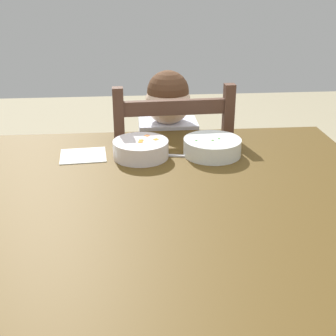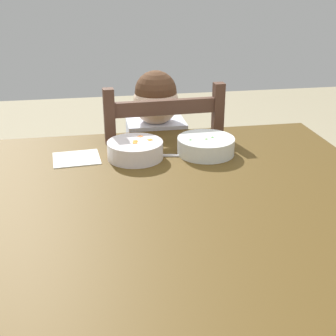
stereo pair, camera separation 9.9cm
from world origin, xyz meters
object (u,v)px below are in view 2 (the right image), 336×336
object	(u,v)px
dining_table	(157,233)
dining_chair	(158,197)
bowl_of_carrots	(135,149)
spoon	(159,155)
child_figure	(157,157)
bowl_of_peas	(206,145)

from	to	relation	value
dining_table	dining_chair	world-z (taller)	dining_chair
dining_table	bowl_of_carrots	world-z (taller)	bowl_of_carrots
dining_chair	spoon	world-z (taller)	dining_chair
dining_table	spoon	world-z (taller)	spoon
dining_chair	child_figure	xyz separation A→B (m)	(-0.00, -0.01, 0.18)
dining_chair	spoon	size ratio (longest dim) A/B	6.84
bowl_of_carrots	bowl_of_peas	bearing A→B (deg)	-0.01
dining_chair	child_figure	world-z (taller)	child_figure
dining_table	bowl_of_peas	bearing A→B (deg)	55.53
dining_chair	spoon	bearing A→B (deg)	-97.69
dining_chair	bowl_of_carrots	xyz separation A→B (m)	(-0.12, -0.30, 0.33)
bowl_of_peas	bowl_of_carrots	distance (m)	0.23
dining_chair	child_figure	bearing A→B (deg)	-109.00
dining_table	child_figure	xyz separation A→B (m)	(0.09, 0.59, -0.03)
child_figure	bowl_of_carrots	xyz separation A→B (m)	(-0.11, -0.29, 0.15)
dining_table	dining_chair	distance (m)	0.64
dining_table	bowl_of_carrots	size ratio (longest dim) A/B	7.43
spoon	child_figure	bearing A→B (deg)	82.57
child_figure	dining_table	bearing A→B (deg)	-98.81
bowl_of_peas	spoon	bearing A→B (deg)	178.57
dining_chair	bowl_of_carrots	bearing A→B (deg)	-111.16
dining_table	bowl_of_carrots	xyz separation A→B (m)	(-0.02, 0.30, 0.12)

